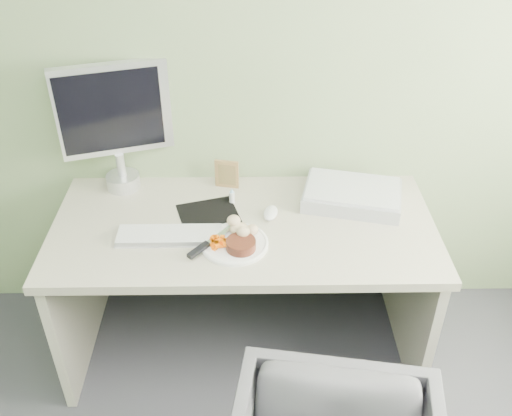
{
  "coord_description": "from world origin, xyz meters",
  "views": [
    {
      "loc": [
        0.02,
        -0.28,
        2.15
      ],
      "look_at": [
        0.05,
        1.5,
        0.9
      ],
      "focal_mm": 40.0,
      "sensor_mm": 36.0,
      "label": 1
    }
  ],
  "objects_px": {
    "monitor": "(115,121)",
    "desk": "(244,258)",
    "scanner": "(352,196)",
    "plate": "(235,244)"
  },
  "relations": [
    {
      "from": "monitor",
      "to": "desk",
      "type": "bearing_deg",
      "value": -46.64
    },
    {
      "from": "desk",
      "to": "scanner",
      "type": "bearing_deg",
      "value": 18.56
    },
    {
      "from": "plate",
      "to": "monitor",
      "type": "height_order",
      "value": "monitor"
    },
    {
      "from": "plate",
      "to": "scanner",
      "type": "xyz_separation_m",
      "value": [
        0.51,
        0.3,
        0.03
      ]
    },
    {
      "from": "desk",
      "to": "monitor",
      "type": "bearing_deg",
      "value": 150.1
    },
    {
      "from": "desk",
      "to": "monitor",
      "type": "distance_m",
      "value": 0.81
    },
    {
      "from": "desk",
      "to": "scanner",
      "type": "relative_size",
      "value": 3.85
    },
    {
      "from": "plate",
      "to": "scanner",
      "type": "height_order",
      "value": "scanner"
    },
    {
      "from": "plate",
      "to": "monitor",
      "type": "distance_m",
      "value": 0.76
    },
    {
      "from": "scanner",
      "to": "monitor",
      "type": "distance_m",
      "value": 1.08
    }
  ]
}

